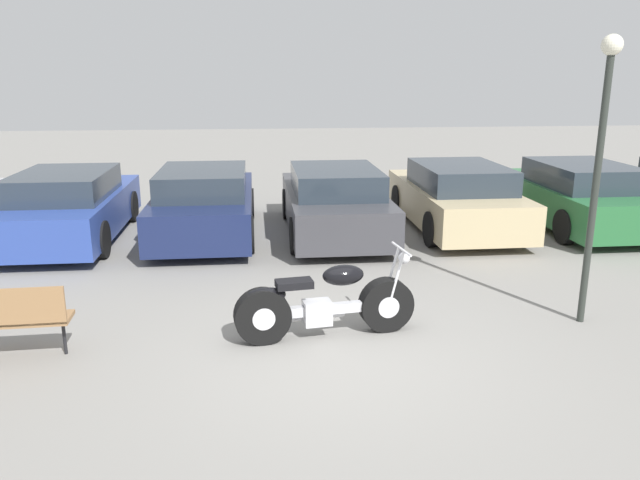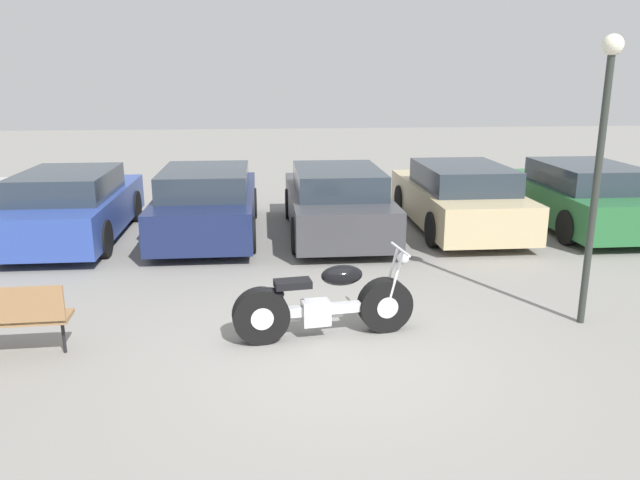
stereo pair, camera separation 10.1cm
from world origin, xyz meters
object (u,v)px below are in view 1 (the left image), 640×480
object	(u,v)px
parked_car_dark_grey	(334,202)
park_bench	(3,316)
parked_car_navy	(205,203)
motorcycle	(324,304)
parked_car_blue	(70,207)
parked_car_champagne	(456,197)
lamp_post	(601,141)
parked_car_green	(576,196)

from	to	relation	value
parked_car_dark_grey	park_bench	distance (m)	6.91
parked_car_navy	parked_car_dark_grey	xyz separation A→B (m)	(2.58, -0.15, 0.00)
motorcycle	park_bench	size ratio (longest dim) A/B	1.59
parked_car_navy	park_bench	bearing A→B (deg)	-108.52
parked_car_blue	parked_car_champagne	world-z (taller)	same
parked_car_navy	parked_car_blue	bearing A→B (deg)	-178.34
parked_car_dark_grey	park_bench	xyz separation A→B (m)	(-4.41, -5.32, -0.11)
motorcycle	lamp_post	distance (m)	3.93
motorcycle	parked_car_blue	size ratio (longest dim) A/B	0.50
parked_car_dark_grey	motorcycle	bearing A→B (deg)	-98.64
park_bench	lamp_post	xyz separation A→B (m)	(7.07, 0.43, 1.81)
motorcycle	parked_car_champagne	world-z (taller)	parked_car_champagne
motorcycle	park_bench	xyz separation A→B (m)	(-3.65, -0.29, 0.12)
parked_car_champagne	park_bench	size ratio (longest dim) A/B	3.18
motorcycle	park_bench	world-z (taller)	motorcycle
motorcycle	parked_car_blue	bearing A→B (deg)	130.65
park_bench	parked_car_navy	bearing A→B (deg)	71.48
parked_car_green	park_bench	world-z (taller)	parked_car_green
parked_car_champagne	lamp_post	bearing A→B (deg)	-89.06
motorcycle	parked_car_blue	distance (m)	6.74
lamp_post	motorcycle	bearing A→B (deg)	-177.68
parked_car_blue	parked_car_green	world-z (taller)	same
motorcycle	parked_car_green	world-z (taller)	parked_car_green
parked_car_champagne	parked_car_dark_grey	bearing A→B (deg)	-175.26
parked_car_navy	motorcycle	bearing A→B (deg)	-70.74
park_bench	parked_car_blue	bearing A→B (deg)	97.82
motorcycle	park_bench	bearing A→B (deg)	-175.45
parked_car_blue	park_bench	world-z (taller)	parked_car_blue
motorcycle	parked_car_champagne	xyz separation A→B (m)	(3.34, 5.24, 0.23)
parked_car_blue	parked_car_champagne	bearing A→B (deg)	1.00
motorcycle	parked_car_green	size ratio (longest dim) A/B	0.50
parked_car_blue	parked_car_champagne	xyz separation A→B (m)	(7.73, 0.13, 0.00)
parked_car_navy	parked_car_champagne	bearing A→B (deg)	0.67
parked_car_navy	parked_car_green	size ratio (longest dim) A/B	1.00
parked_car_green	park_bench	xyz separation A→B (m)	(-9.56, -5.46, -0.11)
parked_car_dark_grey	parked_car_champagne	xyz separation A→B (m)	(2.58, 0.21, 0.00)
parked_car_navy	parked_car_dark_grey	bearing A→B (deg)	-3.41
parked_car_green	parked_car_blue	bearing A→B (deg)	-179.69
parked_car_champagne	lamp_post	size ratio (longest dim) A/B	1.25
parked_car_blue	park_bench	distance (m)	5.45
lamp_post	parked_car_dark_grey	bearing A→B (deg)	118.53
parked_car_champagne	parked_car_green	bearing A→B (deg)	-1.74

